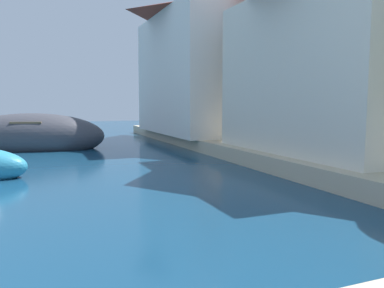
{
  "coord_description": "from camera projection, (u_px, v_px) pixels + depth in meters",
  "views": [
    {
      "loc": [
        3.77,
        -4.44,
        2.07
      ],
      "look_at": [
        9.74,
        10.4,
        0.36
      ],
      "focal_mm": 36.18,
      "sensor_mm": 36.0,
      "label": 1
    }
  ],
  "objects": [
    {
      "name": "quay_promenade",
      "position": [
        98.0,
        273.0,
        4.16
      ],
      "size": [
        44.0,
        32.0,
        0.5
      ],
      "color": "beige",
      "rests_on": "ground"
    },
    {
      "name": "moored_boat_5",
      "position": [
        32.0,
        137.0,
        17.11
      ],
      "size": [
        6.69,
        3.69,
        2.08
      ],
      "rotation": [
        0.0,
        0.0,
        2.91
      ],
      "color": "#3F3F47",
      "rests_on": "ground"
    },
    {
      "name": "waterfront_building_main",
      "position": [
        341.0,
        58.0,
        12.5
      ],
      "size": [
        5.33,
        7.55,
        5.92
      ],
      "color": "silver",
      "rests_on": "quay_promenade"
    },
    {
      "name": "waterfront_building_annex",
      "position": [
        220.0,
        63.0,
        20.72
      ],
      "size": [
        7.17,
        8.97,
        7.27
      ],
      "color": "white",
      "rests_on": "quay_promenade"
    }
  ]
}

